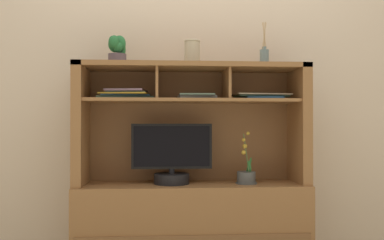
{
  "coord_description": "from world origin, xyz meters",
  "views": [
    {
      "loc": [
        -0.19,
        -2.66,
        0.87
      ],
      "look_at": [
        0.0,
        0.0,
        0.89
      ],
      "focal_mm": 39.76,
      "sensor_mm": 36.0,
      "label": 1
    }
  ],
  "objects_px": {
    "tv_monitor": "(172,159)",
    "magazine_stack_right": "(126,95)",
    "media_console": "(192,199)",
    "potted_succulent": "(117,49)",
    "potted_orchid": "(246,176)",
    "magazine_stack_centre": "(262,97)",
    "ceramic_vase": "(192,52)",
    "magazine_stack_left": "(197,96)",
    "diffuser_bottle": "(264,57)"
  },
  "relations": [
    {
      "from": "ceramic_vase",
      "to": "tv_monitor",
      "type": "bearing_deg",
      "value": -176.6
    },
    {
      "from": "potted_orchid",
      "to": "diffuser_bottle",
      "type": "distance_m",
      "value": 0.76
    },
    {
      "from": "tv_monitor",
      "to": "magazine_stack_right",
      "type": "relative_size",
      "value": 1.39
    },
    {
      "from": "tv_monitor",
      "to": "ceramic_vase",
      "type": "xyz_separation_m",
      "value": [
        0.13,
        0.01,
        0.67
      ]
    },
    {
      "from": "media_console",
      "to": "tv_monitor",
      "type": "height_order",
      "value": "media_console"
    },
    {
      "from": "potted_orchid",
      "to": "ceramic_vase",
      "type": "bearing_deg",
      "value": 174.61
    },
    {
      "from": "diffuser_bottle",
      "to": "magazine_stack_left",
      "type": "bearing_deg",
      "value": -176.14
    },
    {
      "from": "magazine_stack_left",
      "to": "diffuser_bottle",
      "type": "bearing_deg",
      "value": 3.86
    },
    {
      "from": "magazine_stack_centre",
      "to": "potted_succulent",
      "type": "relative_size",
      "value": 2.01
    },
    {
      "from": "diffuser_bottle",
      "to": "ceramic_vase",
      "type": "distance_m",
      "value": 0.47
    },
    {
      "from": "media_console",
      "to": "potted_succulent",
      "type": "xyz_separation_m",
      "value": [
        -0.47,
        -0.01,
        0.94
      ]
    },
    {
      "from": "potted_orchid",
      "to": "tv_monitor",
      "type": "bearing_deg",
      "value": 177.02
    },
    {
      "from": "potted_succulent",
      "to": "magazine_stack_right",
      "type": "bearing_deg",
      "value": 26.85
    },
    {
      "from": "magazine_stack_right",
      "to": "potted_succulent",
      "type": "relative_size",
      "value": 1.99
    },
    {
      "from": "magazine_stack_centre",
      "to": "ceramic_vase",
      "type": "height_order",
      "value": "ceramic_vase"
    },
    {
      "from": "magazine_stack_left",
      "to": "ceramic_vase",
      "type": "height_order",
      "value": "ceramic_vase"
    },
    {
      "from": "potted_orchid",
      "to": "potted_succulent",
      "type": "bearing_deg",
      "value": 177.01
    },
    {
      "from": "media_console",
      "to": "diffuser_bottle",
      "type": "distance_m",
      "value": 1.02
    },
    {
      "from": "tv_monitor",
      "to": "potted_succulent",
      "type": "distance_m",
      "value": 0.76
    },
    {
      "from": "potted_succulent",
      "to": "potted_orchid",
      "type": "bearing_deg",
      "value": -2.99
    },
    {
      "from": "potted_succulent",
      "to": "tv_monitor",
      "type": "bearing_deg",
      "value": -3.01
    },
    {
      "from": "media_console",
      "to": "tv_monitor",
      "type": "bearing_deg",
      "value": -168.97
    },
    {
      "from": "magazine_stack_right",
      "to": "diffuser_bottle",
      "type": "xyz_separation_m",
      "value": [
        0.88,
        -0.01,
        0.24
      ]
    },
    {
      "from": "ceramic_vase",
      "to": "potted_succulent",
      "type": "bearing_deg",
      "value": 178.73
    },
    {
      "from": "magazine_stack_centre",
      "to": "potted_succulent",
      "type": "height_order",
      "value": "potted_succulent"
    },
    {
      "from": "magazine_stack_centre",
      "to": "potted_orchid",
      "type": "bearing_deg",
      "value": -156.08
    },
    {
      "from": "magazine_stack_left",
      "to": "potted_succulent",
      "type": "bearing_deg",
      "value": 177.99
    },
    {
      "from": "potted_orchid",
      "to": "magazine_stack_right",
      "type": "distance_m",
      "value": 0.91
    },
    {
      "from": "magazine_stack_left",
      "to": "ceramic_vase",
      "type": "xyz_separation_m",
      "value": [
        -0.03,
        0.01,
        0.28
      ]
    },
    {
      "from": "magazine_stack_centre",
      "to": "magazine_stack_right",
      "type": "height_order",
      "value": "magazine_stack_right"
    },
    {
      "from": "magazine_stack_left",
      "to": "magazine_stack_centre",
      "type": "height_order",
      "value": "magazine_stack_centre"
    },
    {
      "from": "diffuser_bottle",
      "to": "potted_succulent",
      "type": "height_order",
      "value": "diffuser_bottle"
    },
    {
      "from": "media_console",
      "to": "ceramic_vase",
      "type": "height_order",
      "value": "ceramic_vase"
    },
    {
      "from": "tv_monitor",
      "to": "magazine_stack_right",
      "type": "distance_m",
      "value": 0.5
    },
    {
      "from": "potted_orchid",
      "to": "magazine_stack_centre",
      "type": "xyz_separation_m",
      "value": [
        0.11,
        0.05,
        0.5
      ]
    },
    {
      "from": "potted_orchid",
      "to": "magazine_stack_left",
      "type": "xyz_separation_m",
      "value": [
        -0.31,
        0.02,
        0.49
      ]
    },
    {
      "from": "media_console",
      "to": "potted_succulent",
      "type": "relative_size",
      "value": 7.9
    },
    {
      "from": "tv_monitor",
      "to": "magazine_stack_centre",
      "type": "bearing_deg",
      "value": 2.49
    },
    {
      "from": "tv_monitor",
      "to": "potted_orchid",
      "type": "relative_size",
      "value": 1.54
    },
    {
      "from": "potted_succulent",
      "to": "ceramic_vase",
      "type": "relative_size",
      "value": 1.18
    },
    {
      "from": "tv_monitor",
      "to": "diffuser_bottle",
      "type": "bearing_deg",
      "value": 2.9
    },
    {
      "from": "tv_monitor",
      "to": "diffuser_bottle",
      "type": "distance_m",
      "value": 0.88
    },
    {
      "from": "magazine_stack_left",
      "to": "potted_succulent",
      "type": "xyz_separation_m",
      "value": [
        -0.5,
        0.02,
        0.29
      ]
    },
    {
      "from": "potted_succulent",
      "to": "ceramic_vase",
      "type": "bearing_deg",
      "value": -1.27
    },
    {
      "from": "potted_orchid",
      "to": "potted_succulent",
      "type": "relative_size",
      "value": 1.79
    },
    {
      "from": "tv_monitor",
      "to": "magazine_stack_left",
      "type": "bearing_deg",
      "value": 0.19
    },
    {
      "from": "tv_monitor",
      "to": "diffuser_bottle",
      "type": "height_order",
      "value": "diffuser_bottle"
    },
    {
      "from": "magazine_stack_left",
      "to": "potted_succulent",
      "type": "relative_size",
      "value": 1.33
    },
    {
      "from": "tv_monitor",
      "to": "magazine_stack_right",
      "type": "bearing_deg",
      "value": 171.14
    },
    {
      "from": "media_console",
      "to": "ceramic_vase",
      "type": "relative_size",
      "value": 9.34
    }
  ]
}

